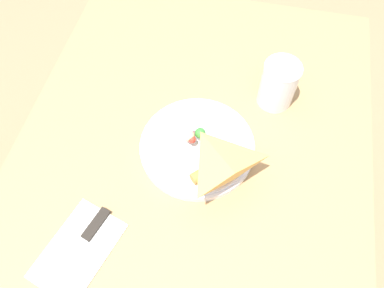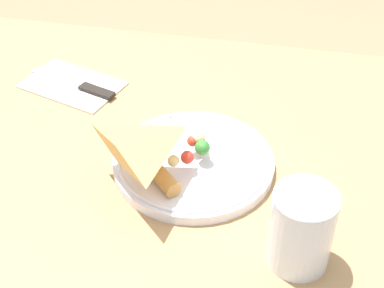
% 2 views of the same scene
% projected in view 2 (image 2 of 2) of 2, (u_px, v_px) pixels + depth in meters
% --- Properties ---
extents(dining_table, '(1.25, 0.75, 0.74)m').
position_uv_depth(dining_table, '(113.00, 197.00, 0.98)').
color(dining_table, '#A87F51').
rests_on(dining_table, ground_plane).
extents(plate_pizza, '(0.24, 0.24, 0.05)m').
position_uv_depth(plate_pizza, '(191.00, 161.00, 0.88)').
color(plate_pizza, white).
rests_on(plate_pizza, dining_table).
extents(milk_glass, '(0.08, 0.08, 0.11)m').
position_uv_depth(milk_glass, '(301.00, 232.00, 0.72)').
color(milk_glass, white).
rests_on(milk_glass, dining_table).
extents(napkin_folded, '(0.19, 0.15, 0.00)m').
position_uv_depth(napkin_folded, '(73.00, 85.00, 1.06)').
color(napkin_folded, white).
rests_on(napkin_folded, dining_table).
extents(butter_knife, '(0.18, 0.07, 0.01)m').
position_uv_depth(butter_knife, '(76.00, 84.00, 1.05)').
color(butter_knife, black).
rests_on(butter_knife, napkin_folded).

